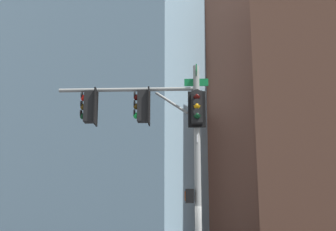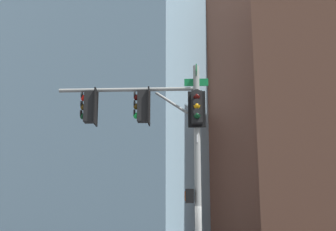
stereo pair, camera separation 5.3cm
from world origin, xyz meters
name	(u,v)px [view 1 (the left image)]	position (x,y,z in m)	size (l,w,h in m)	color
signal_pole_assembly	(161,129)	(0.87, -0.61, 4.86)	(2.67, 4.26, 6.92)	gray
building_brick_nearside	(275,111)	(-45.83, -12.38, 17.60)	(18.49, 16.10, 35.19)	brown
building_brick_farside	(121,96)	(-44.40, -36.37, 23.00)	(22.56, 17.12, 46.00)	brown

